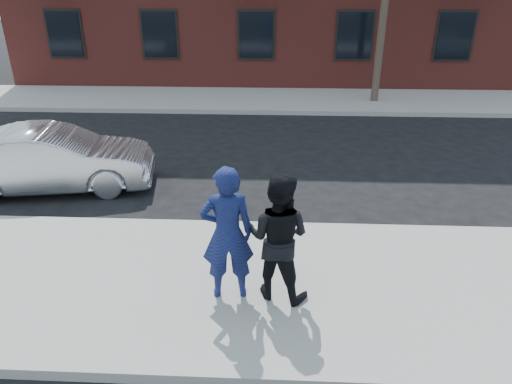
{
  "coord_description": "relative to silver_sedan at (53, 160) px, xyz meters",
  "views": [
    {
      "loc": [
        0.98,
        -5.66,
        4.11
      ],
      "look_at": [
        0.69,
        0.4,
        1.3
      ],
      "focal_mm": 32.0,
      "sensor_mm": 36.0,
      "label": 1
    }
  ],
  "objects": [
    {
      "name": "ground",
      "position": [
        3.75,
        -3.15,
        -0.68
      ],
      "size": [
        100.0,
        100.0,
        0.0
      ],
      "primitive_type": "plane",
      "color": "black",
      "rests_on": "ground"
    },
    {
      "name": "near_sidewalk",
      "position": [
        3.75,
        -3.4,
        -0.6
      ],
      "size": [
        50.0,
        3.5,
        0.15
      ],
      "primitive_type": "cube",
      "color": "#9C9A93",
      "rests_on": "ground"
    },
    {
      "name": "near_curb",
      "position": [
        3.75,
        -1.6,
        -0.6
      ],
      "size": [
        50.0,
        0.1,
        0.15
      ],
      "primitive_type": "cube",
      "color": "#999691",
      "rests_on": "ground"
    },
    {
      "name": "far_sidewalk",
      "position": [
        3.75,
        8.1,
        -0.6
      ],
      "size": [
        50.0,
        3.5,
        0.15
      ],
      "primitive_type": "cube",
      "color": "#9C9A93",
      "rests_on": "ground"
    },
    {
      "name": "far_curb",
      "position": [
        3.75,
        6.3,
        -0.6
      ],
      "size": [
        50.0,
        0.1,
        0.15
      ],
      "primitive_type": "cube",
      "color": "#999691",
      "rests_on": "ground"
    },
    {
      "name": "silver_sedan",
      "position": [
        0.0,
        0.0,
        0.0
      ],
      "size": [
        4.31,
        2.13,
        1.36
      ],
      "primitive_type": "imported",
      "rotation": [
        0.0,
        0.0,
        1.75
      ],
      "color": "#B7BABF",
      "rests_on": "ground"
    },
    {
      "name": "man_hoodie",
      "position": [
        4.11,
        -3.66,
        0.43
      ],
      "size": [
        0.75,
        0.55,
        1.91
      ],
      "rotation": [
        0.0,
        0.0,
        3.28
      ],
      "color": "navy",
      "rests_on": "near_sidewalk"
    },
    {
      "name": "man_peacoat",
      "position": [
        4.77,
        -3.62,
        0.37
      ],
      "size": [
        1.05,
        0.93,
        1.8
      ],
      "rotation": [
        0.0,
        0.0,
        2.81
      ],
      "color": "black",
      "rests_on": "near_sidewalk"
    }
  ]
}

